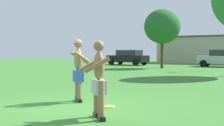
# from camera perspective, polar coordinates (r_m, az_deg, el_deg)

# --- Properties ---
(ground_plane) EXTENTS (80.00, 80.00, 0.00)m
(ground_plane) POSITION_cam_1_polar(r_m,az_deg,el_deg) (7.31, -8.35, -8.76)
(ground_plane) COLOR #38752D
(player_near) EXTENTS (0.82, 0.72, 1.63)m
(player_near) POSITION_cam_1_polar(r_m,az_deg,el_deg) (5.84, -2.75, -3.01)
(player_near) COLOR black
(player_near) RESTS_ON ground_plane
(player_in_blue) EXTENTS (0.76, 0.84, 1.76)m
(player_in_blue) POSITION_cam_1_polar(r_m,az_deg,el_deg) (7.91, -6.83, -0.77)
(player_in_blue) COLOR black
(player_in_blue) RESTS_ON ground_plane
(frisbee) EXTENTS (0.30, 0.30, 0.03)m
(frisbee) POSITION_cam_1_polar(r_m,az_deg,el_deg) (7.16, -0.58, -8.86)
(frisbee) COLOR yellow
(frisbee) RESTS_ON ground_plane
(car_black_near_post) EXTENTS (4.47, 2.39, 1.58)m
(car_black_near_post) POSITION_cam_1_polar(r_m,az_deg,el_deg) (29.85, 3.28, 1.19)
(car_black_near_post) COLOR black
(car_black_near_post) RESTS_ON ground_plane
(car_silver_mid_lot) EXTENTS (4.33, 2.09, 1.58)m
(car_silver_mid_lot) POSITION_cam_1_polar(r_m,az_deg,el_deg) (27.89, 21.58, 0.95)
(car_silver_mid_lot) COLOR silver
(car_silver_mid_lot) RESTS_ON ground_plane
(outbuilding_behind_lot) EXTENTS (13.35, 6.68, 3.28)m
(outbuilding_behind_lot) POSITION_cam_1_polar(r_m,az_deg,el_deg) (36.41, 20.38, 2.54)
(outbuilding_behind_lot) COLOR #B2A893
(outbuilding_behind_lot) RESTS_ON ground_plane
(tree_right_field) EXTENTS (3.08, 3.08, 5.02)m
(tree_right_field) POSITION_cam_1_polar(r_m,az_deg,el_deg) (24.39, 10.16, 7.30)
(tree_right_field) COLOR #4C3823
(tree_right_field) RESTS_ON ground_plane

